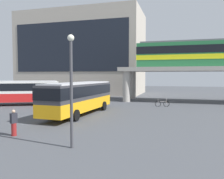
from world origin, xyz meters
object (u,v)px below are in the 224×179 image
bicycle_silver (162,104)px  pedestrian_by_bike_rack (14,124)px  station_building (82,54)px  bus_main (79,95)px  bus_secondary (15,90)px

bicycle_silver → pedestrian_by_bike_rack: pedestrian_by_bike_rack is taller
station_building → bus_main: 30.27m
bus_main → bus_secondary: (-11.14, 4.61, 0.00)m
bus_secondary → pedestrian_by_bike_rack: bus_secondary is taller
station_building → pedestrian_by_bike_rack: (10.47, -35.95, -7.94)m
station_building → bus_secondary: bearing=-89.8°
bus_main → pedestrian_by_bike_rack: bearing=-95.1°
station_building → bus_main: bearing=-67.6°
station_building → bicycle_silver: size_ratio=14.96×
station_building → pedestrian_by_bike_rack: size_ratio=15.59×
bus_main → pedestrian_by_bike_rack: (-0.77, -8.67, -1.19)m
pedestrian_by_bike_rack → bus_secondary: bearing=128.0°
bus_secondary → bicycle_silver: bearing=11.8°
bus_main → bus_secondary: 12.06m
pedestrian_by_bike_rack → station_building: bearing=106.2°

